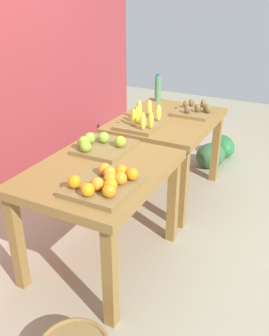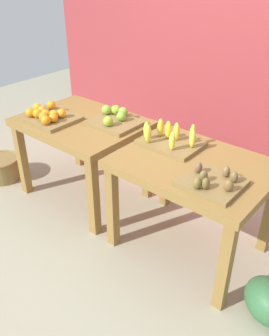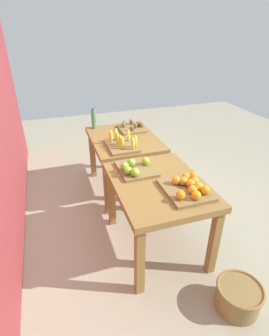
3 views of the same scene
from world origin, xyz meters
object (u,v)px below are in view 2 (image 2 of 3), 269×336
object	(u,v)px
orange_bin	(48,116)
kiwi_bin	(212,181)
display_table_left	(82,132)
apple_bin	(115,119)
display_table_right	(194,176)
banana_crate	(170,140)
wicker_basket	(2,167)

from	to	relation	value
orange_bin	kiwi_bin	world-z (taller)	orange_bin
display_table_left	kiwi_bin	xyz separation A→B (m)	(1.35, -0.18, 0.14)
display_table_left	apple_bin	size ratio (longest dim) A/B	2.53
display_table_right	banana_crate	world-z (taller)	banana_crate
orange_bin	wicker_basket	bearing A→B (deg)	-164.59
display_table_left	orange_bin	bearing A→B (deg)	-140.19
orange_bin	banana_crate	xyz separation A→B (m)	(1.05, 0.28, 0.00)
kiwi_bin	banana_crate	bearing A→B (deg)	151.06
display_table_left	banana_crate	distance (m)	0.86
apple_bin	kiwi_bin	distance (m)	1.13
apple_bin	kiwi_bin	size ratio (longest dim) A/B	1.14
banana_crate	orange_bin	bearing A→B (deg)	-165.20
display_table_right	wicker_basket	xyz separation A→B (m)	(-1.96, -0.35, -0.52)
wicker_basket	display_table_left	bearing A→B (deg)	22.56
display_table_right	apple_bin	bearing A→B (deg)	170.89
apple_bin	wicker_basket	bearing A→B (deg)	-156.16
orange_bin	wicker_basket	xyz separation A→B (m)	(-0.63, -0.17, -0.67)
display_table_right	orange_bin	distance (m)	1.35
kiwi_bin	orange_bin	bearing A→B (deg)	-179.97
apple_bin	orange_bin	bearing A→B (deg)	-146.42
banana_crate	wicker_basket	world-z (taller)	banana_crate
display_table_left	display_table_right	xyz separation A→B (m)	(1.12, 0.00, 0.00)
display_table_right	orange_bin	world-z (taller)	orange_bin
display_table_right	orange_bin	size ratio (longest dim) A/B	2.36
orange_bin	apple_bin	distance (m)	0.57
display_table_left	orange_bin	world-z (taller)	orange_bin
display_table_left	orange_bin	xyz separation A→B (m)	(-0.21, -0.18, 0.15)
display_table_right	display_table_left	bearing A→B (deg)	180.00
display_table_right	orange_bin	bearing A→B (deg)	-172.47
apple_bin	wicker_basket	distance (m)	1.38
display_table_left	wicker_basket	world-z (taller)	display_table_left
orange_bin	banana_crate	world-z (taller)	banana_crate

